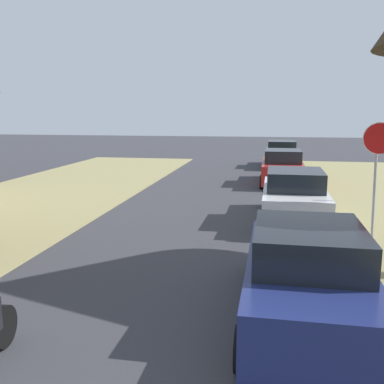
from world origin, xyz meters
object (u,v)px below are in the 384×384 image
at_px(parked_sedan_white, 294,197).
at_px(parked_sedan_green, 281,155).
at_px(parked_sedan_red, 282,168).
at_px(stop_sign_far, 378,155).
at_px(parked_sedan_navy, 306,276).

relative_size(parked_sedan_white, parked_sedan_green, 1.00).
bearing_deg(parked_sedan_red, stop_sign_far, -76.95).
bearing_deg(parked_sedan_white, parked_sedan_green, 90.07).
height_order(stop_sign_far, parked_sedan_green, stop_sign_far).
bearing_deg(parked_sedan_white, parked_sedan_red, 91.13).
distance_m(stop_sign_far, parked_sedan_white, 2.94).
bearing_deg(parked_sedan_navy, parked_sedan_white, 88.57).
height_order(stop_sign_far, parked_sedan_red, stop_sign_far).
xyz_separation_m(parked_sedan_white, parked_sedan_red, (-0.14, 7.15, 0.00)).
relative_size(parked_sedan_white, parked_sedan_red, 1.00).
xyz_separation_m(parked_sedan_red, parked_sedan_green, (0.12, 6.48, 0.00)).
bearing_deg(parked_sedan_red, parked_sedan_white, -88.87).
distance_m(parked_sedan_white, parked_sedan_green, 13.64).
bearing_deg(parked_sedan_white, parked_sedan_navy, -91.43).
distance_m(parked_sedan_navy, parked_sedan_red, 13.68).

